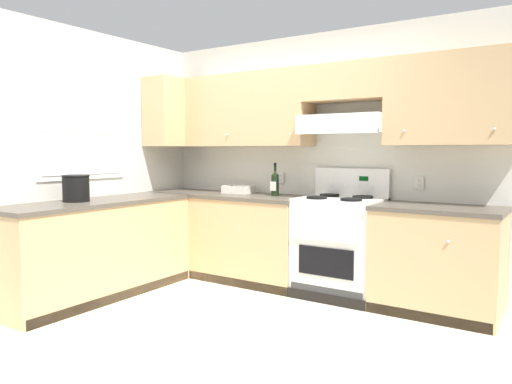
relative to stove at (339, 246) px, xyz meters
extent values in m
plane|color=beige|center=(-0.66, -1.25, -0.48)|extent=(7.04, 7.04, 0.00)
cube|color=silver|center=(-0.20, 0.37, 0.80)|extent=(4.68, 0.12, 2.55)
cube|color=tan|center=(-1.27, 0.13, 1.32)|extent=(1.74, 0.34, 0.76)
cube|color=tan|center=(0.95, 0.13, 1.32)|extent=(1.09, 0.34, 0.76)
cube|color=tan|center=(0.00, 0.13, 1.53)|extent=(0.80, 0.34, 0.34)
cube|color=white|center=(0.00, 0.09, 1.14)|extent=(0.80, 0.46, 0.17)
cube|color=white|center=(0.00, -0.13, 1.07)|extent=(0.80, 0.03, 0.04)
sphere|color=silver|center=(-1.27, -0.05, 1.06)|extent=(0.02, 0.02, 0.02)
sphere|color=silver|center=(0.60, -0.05, 1.06)|extent=(0.02, 0.02, 0.02)
sphere|color=silver|center=(1.29, -0.05, 1.06)|extent=(0.02, 0.02, 0.02)
cube|color=silver|center=(-0.81, 0.29, 0.60)|extent=(0.08, 0.01, 0.12)
cube|color=silver|center=(-0.81, 0.29, 0.62)|extent=(0.03, 0.00, 0.03)
cube|color=silver|center=(-0.81, 0.29, 0.58)|extent=(0.03, 0.00, 0.03)
cube|color=silver|center=(0.65, 0.29, 0.60)|extent=(0.08, 0.01, 0.12)
cube|color=silver|center=(0.65, 0.29, 0.62)|extent=(0.03, 0.00, 0.03)
cube|color=silver|center=(0.65, 0.29, 0.58)|extent=(0.03, 0.00, 0.03)
cube|color=silver|center=(-2.28, -1.15, 0.80)|extent=(0.12, 4.00, 2.55)
cube|color=white|center=(-2.22, -1.16, 1.07)|extent=(0.04, 1.00, 0.92)
cube|color=white|center=(-2.20, -1.16, 1.07)|extent=(0.01, 0.90, 0.82)
cube|color=white|center=(-2.20, -1.16, 1.07)|extent=(0.01, 0.90, 0.02)
cube|color=tan|center=(-2.04, -0.05, 1.32)|extent=(0.34, 0.64, 0.76)
cube|color=tan|center=(-1.29, -0.01, -0.04)|extent=(1.80, 0.61, 0.87)
cube|color=#51493F|center=(-1.29, -0.01, 0.41)|extent=(1.82, 0.63, 0.04)
cube|color=tan|center=(0.89, -0.01, -0.04)|extent=(1.01, 0.61, 0.87)
cube|color=#51493F|center=(0.89, -0.01, 0.41)|extent=(1.03, 0.63, 0.04)
cube|color=black|center=(-0.40, -0.28, -0.43)|extent=(3.54, 0.06, 0.09)
sphere|color=silver|center=(-1.65, -0.33, 0.20)|extent=(0.03, 0.03, 0.03)
sphere|color=silver|center=(1.04, -0.33, 0.20)|extent=(0.03, 0.03, 0.03)
cube|color=tan|center=(-1.90, -1.26, -0.04)|extent=(0.61, 1.89, 0.87)
cube|color=#51493F|center=(-1.90, -1.26, 0.41)|extent=(0.63, 1.91, 0.04)
cube|color=black|center=(-1.63, -1.26, -0.43)|extent=(0.06, 1.85, 0.09)
cube|color=white|center=(0.00, 0.00, -0.02)|extent=(0.76, 0.58, 0.91)
cube|color=black|center=(0.00, -0.30, -0.10)|extent=(0.53, 0.01, 0.26)
cylinder|color=silver|center=(0.00, -0.32, 0.14)|extent=(0.65, 0.02, 0.02)
cube|color=#333333|center=(0.00, -0.30, -0.38)|extent=(0.70, 0.01, 0.11)
cube|color=white|center=(0.00, 0.00, 0.44)|extent=(0.76, 0.58, 0.02)
cube|color=white|center=(0.00, 0.27, 0.58)|extent=(0.76, 0.04, 0.29)
cube|color=#053F0C|center=(0.13, 0.25, 0.63)|extent=(0.09, 0.01, 0.04)
cylinder|color=black|center=(-0.17, -0.14, 0.46)|extent=(0.19, 0.19, 0.02)
cylinder|color=black|center=(-0.17, -0.14, 0.45)|extent=(0.07, 0.07, 0.01)
cylinder|color=black|center=(0.17, -0.14, 0.46)|extent=(0.19, 0.19, 0.02)
cylinder|color=black|center=(0.17, -0.14, 0.45)|extent=(0.07, 0.07, 0.01)
cylinder|color=black|center=(-0.17, 0.14, 0.46)|extent=(0.19, 0.19, 0.02)
cylinder|color=black|center=(-0.17, 0.14, 0.45)|extent=(0.07, 0.07, 0.01)
cylinder|color=black|center=(0.17, 0.14, 0.46)|extent=(0.19, 0.19, 0.02)
cylinder|color=black|center=(0.17, 0.14, 0.45)|extent=(0.07, 0.07, 0.01)
cylinder|color=white|center=(-0.21, 0.25, 0.55)|extent=(0.04, 0.02, 0.04)
cylinder|color=white|center=(-0.07, 0.25, 0.55)|extent=(0.04, 0.02, 0.04)
cylinder|color=white|center=(0.07, 0.25, 0.55)|extent=(0.04, 0.02, 0.04)
cylinder|color=white|center=(0.21, 0.25, 0.55)|extent=(0.04, 0.02, 0.04)
cylinder|color=black|center=(-0.73, 0.04, 0.54)|extent=(0.08, 0.08, 0.21)
cone|color=black|center=(-0.73, 0.04, 0.66)|extent=(0.08, 0.08, 0.04)
cylinder|color=black|center=(-0.73, 0.04, 0.73)|extent=(0.03, 0.03, 0.09)
cylinder|color=black|center=(-0.73, 0.04, 0.76)|extent=(0.03, 0.03, 0.02)
cube|color=silver|center=(-0.73, 0.00, 0.53)|extent=(0.07, 0.00, 0.09)
cube|color=beige|center=(-1.24, 0.10, 0.44)|extent=(0.24, 0.18, 0.02)
cube|color=beige|center=(-1.24, 0.00, 0.47)|extent=(0.30, 0.01, 0.08)
cube|color=beige|center=(-1.24, 0.20, 0.47)|extent=(0.30, 0.01, 0.08)
cube|color=beige|center=(-1.38, 0.10, 0.47)|extent=(0.01, 0.19, 0.08)
cube|color=beige|center=(-1.09, 0.10, 0.47)|extent=(0.01, 0.19, 0.08)
cylinder|color=black|center=(-1.96, -1.43, 0.55)|extent=(0.23, 0.23, 0.24)
torus|color=black|center=(-1.96, -1.43, 0.67)|extent=(0.25, 0.25, 0.01)
camera|label=1|loc=(1.84, -4.23, 0.90)|focal=34.35mm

